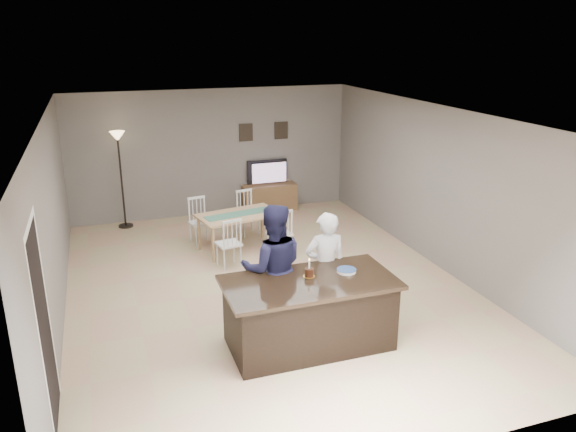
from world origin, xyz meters
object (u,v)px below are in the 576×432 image
object	(u,v)px
man	(273,268)
dining_table	(239,220)
birthday_cake	(309,272)
television	(268,172)
kitchen_island	(309,313)
plate_stack	(347,271)
woman	(325,267)
floor_lamp	(119,154)
tv_console	(269,198)

from	to	relation	value
man	dining_table	world-z (taller)	man
birthday_cake	dining_table	xyz separation A→B (m)	(-0.05, 3.41, -0.40)
television	kitchen_island	bearing A→B (deg)	77.99
television	plate_stack	size ratio (longest dim) A/B	3.63
woman	man	world-z (taller)	man
floor_lamp	dining_table	bearing A→B (deg)	-46.02
dining_table	plate_stack	bearing A→B (deg)	-91.98
tv_console	woman	bearing A→B (deg)	-98.61
floor_lamp	birthday_cake	bearing A→B (deg)	-69.99
birthday_cake	plate_stack	world-z (taller)	birthday_cake
kitchen_island	tv_console	distance (m)	5.70
television	woman	bearing A→B (deg)	81.51
kitchen_island	dining_table	world-z (taller)	kitchen_island
kitchen_island	birthday_cake	size ratio (longest dim) A/B	8.97
tv_console	man	size ratio (longest dim) A/B	0.68
tv_console	woman	world-z (taller)	woman
plate_stack	floor_lamp	bearing A→B (deg)	114.45
tv_console	floor_lamp	size ratio (longest dim) A/B	0.61
dining_table	kitchen_island	bearing A→B (deg)	-100.88
kitchen_island	dining_table	xyz separation A→B (m)	(-0.02, 3.52, 0.11)
kitchen_island	birthday_cake	xyz separation A→B (m)	(0.04, 0.12, 0.50)
birthday_cake	man	bearing A→B (deg)	128.00
woman	dining_table	world-z (taller)	woman
man	floor_lamp	world-z (taller)	floor_lamp
kitchen_island	tv_console	bearing A→B (deg)	77.84
birthday_cake	dining_table	distance (m)	3.43
dining_table	man	bearing A→B (deg)	-106.64
kitchen_island	floor_lamp	world-z (taller)	floor_lamp
man	television	bearing A→B (deg)	-94.77
kitchen_island	man	bearing A→B (deg)	118.80
man	birthday_cake	xyz separation A→B (m)	(0.34, -0.43, 0.08)
birthday_cake	floor_lamp	distance (m)	5.76
plate_stack	dining_table	xyz separation A→B (m)	(-0.55, 3.44, -0.36)
kitchen_island	dining_table	bearing A→B (deg)	90.27
television	man	size ratio (longest dim) A/B	0.52
plate_stack	tv_console	bearing A→B (deg)	83.12
woman	plate_stack	size ratio (longest dim) A/B	6.24
man	plate_stack	xyz separation A→B (m)	(0.84, -0.47, 0.04)
tv_console	floor_lamp	world-z (taller)	floor_lamp
birthday_cake	kitchen_island	bearing A→B (deg)	-107.45
kitchen_island	television	world-z (taller)	television
man	birthday_cake	bearing A→B (deg)	139.67
tv_console	birthday_cake	bearing A→B (deg)	-102.04
television	woman	world-z (taller)	woman
kitchen_island	woman	size ratio (longest dim) A/B	1.37
kitchen_island	birthday_cake	bearing A→B (deg)	72.55
kitchen_island	dining_table	size ratio (longest dim) A/B	1.16
woman	television	bearing A→B (deg)	-93.38
woman	man	size ratio (longest dim) A/B	0.89
television	dining_table	size ratio (longest dim) A/B	0.49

